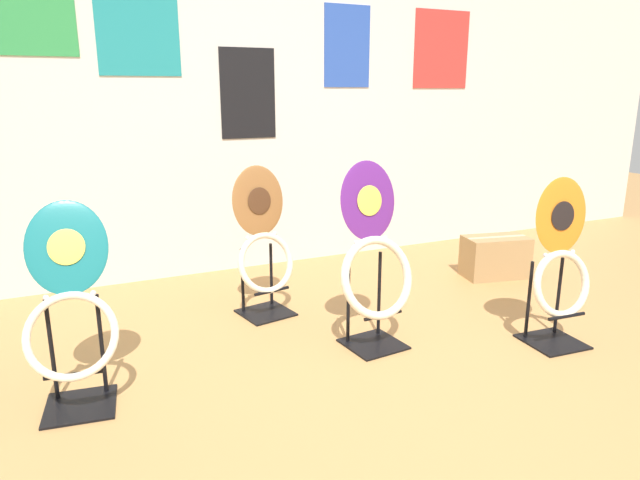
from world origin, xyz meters
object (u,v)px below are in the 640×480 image
Objects in this scene: toilet_seat_display_purple_note at (375,265)px; toilet_seat_display_woodgrain at (263,244)px; toilet_seat_display_teal_sax at (71,313)px; toilet_seat_display_orange_sun at (560,271)px; storage_box at (495,257)px.

toilet_seat_display_purple_note is 0.74m from toilet_seat_display_woodgrain.
toilet_seat_display_purple_note is 1.41m from toilet_seat_display_teal_sax.
toilet_seat_display_woodgrain reaches higher than toilet_seat_display_orange_sun.
toilet_seat_display_purple_note is at bearing 156.32° from toilet_seat_display_orange_sun.
toilet_seat_display_teal_sax is at bearing 169.62° from toilet_seat_display_orange_sun.
toilet_seat_display_woodgrain is 1.03× the size of toilet_seat_display_teal_sax.
toilet_seat_display_purple_note reaches higher than storage_box.
toilet_seat_display_teal_sax reaches higher than storage_box.
storage_box is at bearing -1.54° from toilet_seat_display_woodgrain.
toilet_seat_display_teal_sax is at bearing -149.52° from toilet_seat_display_woodgrain.
storage_box is (2.75, 0.57, -0.26)m from toilet_seat_display_teal_sax.
toilet_seat_display_teal_sax is 2.82m from storage_box.
toilet_seat_display_woodgrain is at bearing 118.96° from toilet_seat_display_purple_note.
toilet_seat_display_orange_sun reaches higher than storage_box.
toilet_seat_display_purple_note reaches higher than toilet_seat_display_teal_sax.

